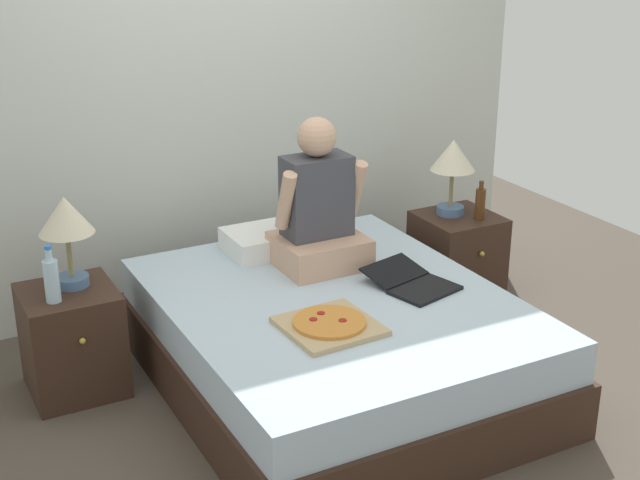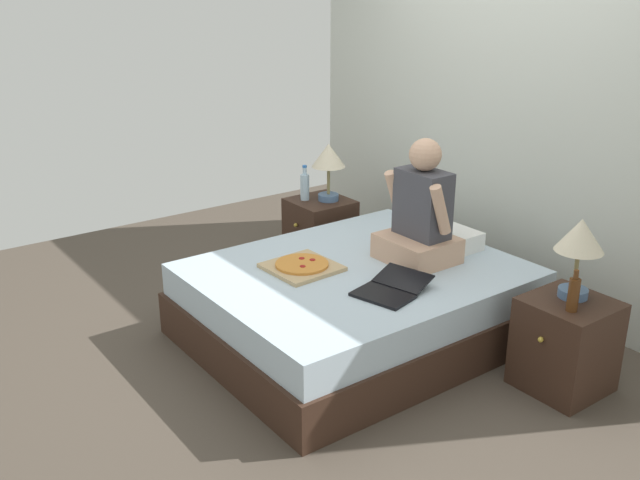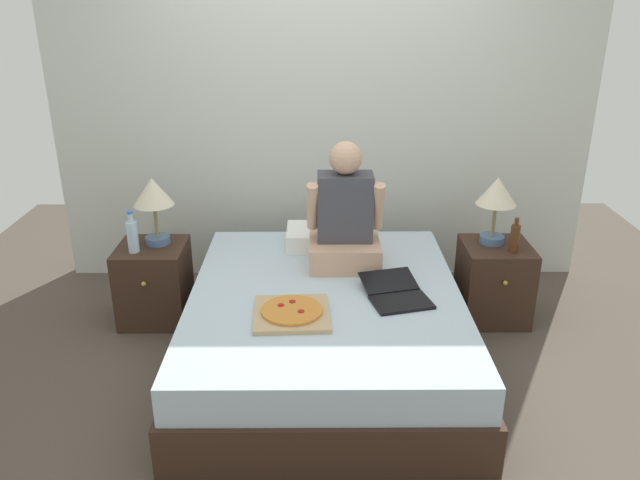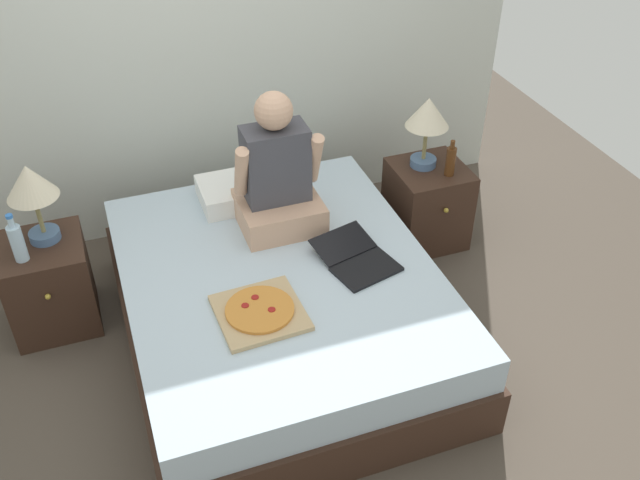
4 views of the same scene
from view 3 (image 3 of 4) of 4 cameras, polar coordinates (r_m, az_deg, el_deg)
The scene contains 13 objects.
ground_plane at distance 3.84m, azimuth 0.49°, elevation -11.10°, with size 5.93×5.93×0.00m, color #4C4238.
wall_back at distance 4.63m, azimuth 0.31°, elevation 11.48°, with size 3.93×0.12×2.50m, color silver.
bed at distance 3.72m, azimuth 0.50°, elevation -8.06°, with size 1.60×1.95×0.48m.
nightstand_left at distance 4.34m, azimuth -14.90°, elevation -3.78°, with size 0.44×0.47×0.53m.
lamp_on_left_nightstand at distance 4.16m, azimuth -15.00°, elevation 3.86°, with size 0.26×0.26×0.45m.
water_bottle at distance 4.14m, azimuth -16.77°, elevation 0.38°, with size 0.07×0.07×0.28m.
nightstand_right at distance 4.37m, azimuth 15.60°, elevation -3.69°, with size 0.44×0.47×0.53m.
lamp_on_right_nightstand at distance 4.19m, azimuth 15.85°, elevation 3.90°, with size 0.26×0.26×0.45m.
beer_bottle at distance 4.16m, azimuth 17.38°, elevation 0.21°, with size 0.06×0.06×0.23m.
pillow at distance 4.21m, azimuth 0.50°, elevation 0.29°, with size 0.52×0.34×0.12m, color white.
person_seated at distance 3.86m, azimuth 2.28°, elevation 1.81°, with size 0.47×0.40×0.78m.
laptop at distance 3.55m, azimuth 7.05°, elevation -5.01°, with size 0.41×0.48×0.07m.
pizza_box at distance 3.35m, azimuth -2.59°, elevation -6.65°, with size 0.42×0.42×0.04m.
Camera 3 is at (-0.05, -3.21, 2.11)m, focal length 35.00 mm.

